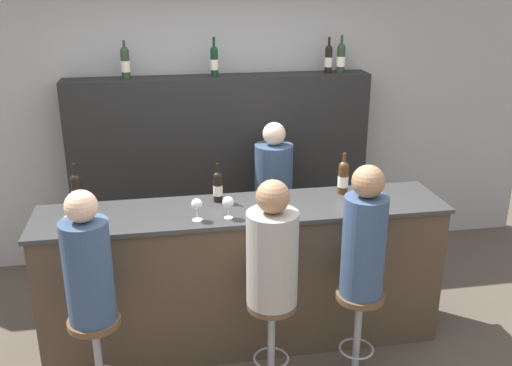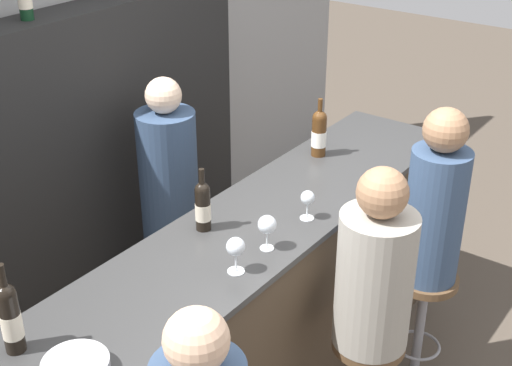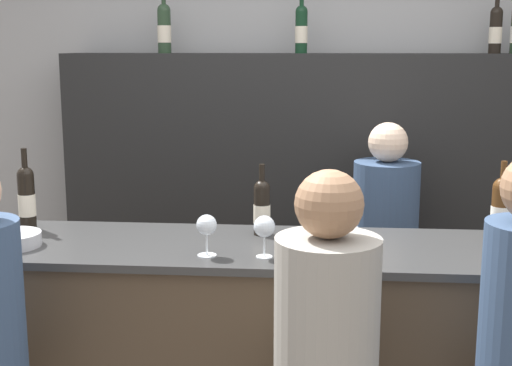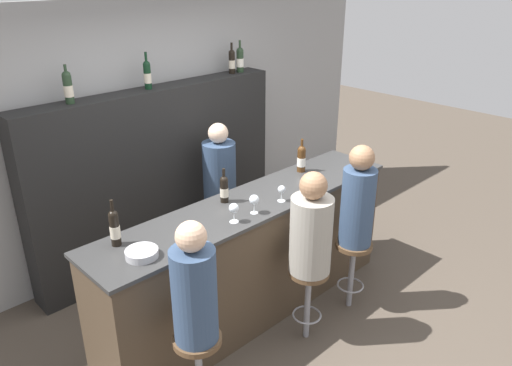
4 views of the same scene
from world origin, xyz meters
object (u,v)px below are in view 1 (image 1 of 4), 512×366
metal_bowl (81,221)px  wine_bottle_backbar_3 (341,58)px  wine_glass_2 (273,201)px  guest_seated_left (88,264)px  wine_bottle_backbar_1 (214,61)px  bar_stool_right (359,313)px  guest_seated_right (364,238)px  wine_bottle_counter_2 (343,177)px  wine_bottle_backbar_2 (329,58)px  wine_bottle_backbar_0 (125,62)px  wine_glass_0 (197,205)px  guest_seated_middle (272,251)px  bartender (273,210)px  wine_bottle_counter_1 (218,186)px  bar_stool_left (96,340)px  bar_stool_middle (271,322)px  wine_glass_1 (228,203)px  wine_bottle_counter_0 (77,192)px

metal_bowl → wine_bottle_backbar_3: bearing=33.2°
wine_glass_2 → guest_seated_left: (-1.20, -0.39, -0.16)m
wine_bottle_backbar_1 → guest_seated_left: 2.32m
bar_stool_right → guest_seated_right: guest_seated_right is taller
wine_bottle_counter_2 → wine_glass_2: (-0.60, -0.31, -0.03)m
wine_bottle_backbar_2 → wine_glass_2: size_ratio=2.32×
wine_bottle_backbar_0 → wine_glass_0: bearing=-73.0°
wine_bottle_counter_2 → wine_bottle_backbar_1: wine_bottle_backbar_1 is taller
guest_seated_middle → bartender: (0.31, 1.45, -0.34)m
wine_bottle_counter_1 → wine_bottle_backbar_0: bearing=118.1°
wine_glass_0 → metal_bowl: (-0.76, 0.06, -0.08)m
wine_bottle_counter_2 → bar_stool_right: 1.01m
bar_stool_left → bartender: 2.04m
metal_bowl → wine_glass_2: bearing=-2.7°
wine_glass_0 → guest_seated_left: 0.81m
bar_stool_middle → wine_glass_1: bearing=119.6°
wine_bottle_counter_0 → bar_stool_right: 2.10m
wine_bottle_counter_1 → wine_glass_1: size_ratio=1.87×
wine_bottle_backbar_0 → bar_stool_middle: size_ratio=0.49×
wine_bottle_backbar_0 → bar_stool_right: (1.49, -1.90, -1.44)m
wine_bottle_counter_2 → wine_glass_1: wine_bottle_counter_2 is taller
wine_bottle_backbar_3 → bar_stool_right: (-0.42, -1.90, -1.43)m
guest_seated_left → guest_seated_middle: guest_seated_left is taller
wine_glass_1 → bar_stool_middle: size_ratio=0.24×
bar_stool_right → wine_bottle_backbar_1: bearing=111.1°
wine_bottle_backbar_3 → guest_seated_right: size_ratio=0.37×
wine_glass_1 → metal_bowl: (-0.97, 0.06, -0.09)m
wine_bottle_counter_0 → wine_bottle_backbar_0: bearing=74.2°
wine_bottle_backbar_2 → bar_stool_right: wine_bottle_backbar_2 is taller
bar_stool_left → guest_seated_left: guest_seated_left is taller
wine_bottle_counter_1 → metal_bowl: size_ratio=1.32×
wine_glass_1 → bartender: 1.30m
metal_bowl → guest_seated_right: guest_seated_right is taller
bartender → bar_stool_right: bearing=-78.8°
wine_bottle_backbar_3 → wine_bottle_backbar_1: bearing=180.0°
wine_glass_2 → bar_stool_middle: wine_glass_2 is taller
guest_seated_left → bar_stool_middle: 1.23m
wine_bottle_backbar_3 → guest_seated_middle: 2.34m
wine_glass_2 → metal_bowl: wine_glass_2 is taller
wine_bottle_backbar_2 → guest_seated_left: size_ratio=0.38×
metal_bowl → bar_stool_middle: 1.42m
guest_seated_right → wine_bottle_counter_0: bearing=158.9°
wine_bottle_backbar_1 → guest_seated_middle: wine_bottle_backbar_1 is taller
wine_bottle_backbar_3 → wine_glass_2: (-0.94, -1.51, -0.74)m
wine_bottle_backbar_0 → metal_bowl: size_ratio=1.47×
metal_bowl → bar_stool_left: 0.77m
wine_bottle_counter_2 → bar_stool_middle: bearing=-134.1°
wine_bottle_backbar_3 → bartender: (-0.71, -0.45, -1.26)m
wine_bottle_counter_1 → guest_seated_left: guest_seated_left is taller
wine_glass_1 → bar_stool_right: wine_glass_1 is taller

